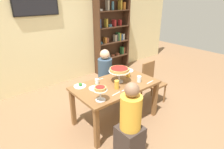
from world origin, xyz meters
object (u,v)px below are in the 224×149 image
salad_plate_far_diner (80,86)px  water_glass_clear_far (97,81)px  diner_far_right (105,79)px  chair_head_east (151,80)px  personal_pizza_stand (100,90)px  cutlery_fork_far (150,82)px  diner_near_left (130,125)px  water_glass_clear_near (139,79)px  bookshelf (112,34)px  beer_glass_amber_tall (117,85)px  dining_table (116,89)px  cutlery_spare_fork (116,94)px  salad_plate_spare (96,88)px  beer_glass_amber_short (128,73)px  salad_plate_near_diner (127,70)px  television (36,3)px  deep_dish_pizza_stand (119,70)px  cutlery_fork_near (120,75)px  cutlery_knife_far (99,79)px  cutlery_knife_near (126,89)px

salad_plate_far_diner → water_glass_clear_far: size_ratio=2.17×
diner_far_right → chair_head_east: size_ratio=1.32×
personal_pizza_stand → cutlery_fork_far: bearing=-3.0°
chair_head_east → water_glass_clear_far: bearing=-7.4°
diner_near_left → cutlery_fork_far: size_ratio=6.39×
personal_pizza_stand → water_glass_clear_near: bearing=5.2°
bookshelf → beer_glass_amber_tall: size_ratio=14.91×
diner_far_right → salad_plate_far_diner: 0.98m
dining_table → diner_near_left: size_ratio=1.27×
beer_glass_amber_tall → cutlery_spare_fork: size_ratio=0.82×
diner_far_right → salad_plate_spare: size_ratio=5.49×
beer_glass_amber_tall → salad_plate_far_diner: bearing=133.8°
diner_far_right → diner_near_left: size_ratio=1.00×
dining_table → beer_glass_amber_short: (0.39, 0.09, 0.18)m
diner_near_left → salad_plate_near_diner: diner_near_left is taller
television → water_glass_clear_far: 2.27m
deep_dish_pizza_stand → cutlery_fork_near: 0.37m
dining_table → beer_glass_amber_short: beer_glass_amber_short is taller
dining_table → beer_glass_amber_tall: (-0.10, -0.14, 0.17)m
diner_near_left → chair_head_east: 1.61m
chair_head_east → cutlery_knife_far: chair_head_east is taller
water_glass_clear_near → cutlery_knife_near: (-0.38, -0.07, -0.05)m
personal_pizza_stand → cutlery_spare_fork: size_ratio=1.24×
beer_glass_amber_tall → cutlery_knife_near: size_ratio=0.82×
diner_far_right → personal_pizza_stand: (-0.84, -0.99, 0.41)m
personal_pizza_stand → cutlery_fork_near: (0.85, 0.52, -0.16)m
diner_far_right → cutlery_knife_near: size_ratio=6.39×
diner_far_right → beer_glass_amber_short: (0.07, -0.63, 0.32)m
bookshelf → cutlery_knife_near: bookshelf is taller
salad_plate_far_diner → beer_glass_amber_short: size_ratio=1.39×
water_glass_clear_near → water_glass_clear_far: size_ratio=1.13×
salad_plate_far_diner → salad_plate_spare: bearing=-54.1°
personal_pizza_stand → cutlery_knife_near: personal_pizza_stand is taller
cutlery_fork_near → salad_plate_spare: bearing=5.0°
beer_glass_amber_tall → cutlery_fork_near: size_ratio=0.82×
salad_plate_near_diner → water_glass_clear_near: 0.55m
bookshelf → water_glass_clear_near: size_ratio=20.48×
television → beer_glass_amber_short: 2.50m
deep_dish_pizza_stand → bookshelf: bearing=54.0°
diner_near_left → cutlery_knife_far: (0.24, 1.08, 0.25)m
cutlery_knife_near → cutlery_spare_fork: bearing=-175.0°
beer_glass_amber_tall → cutlery_knife_near: bearing=-50.8°
diner_near_left → cutlery_fork_near: diner_near_left is taller
cutlery_knife_far → cutlery_spare_fork: same height
bookshelf → television: size_ratio=2.26×
diner_far_right → beer_glass_amber_tall: size_ratio=7.75×
water_glass_clear_near → cutlery_knife_near: size_ratio=0.60×
diner_near_left → bookshelf: bearing=-34.6°
personal_pizza_stand → beer_glass_amber_tall: bearing=17.1°
salad_plate_spare → cutlery_spare_fork: bearing=-66.9°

